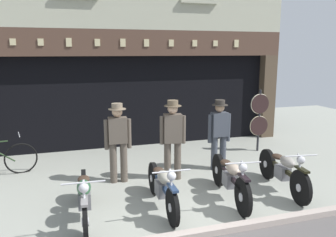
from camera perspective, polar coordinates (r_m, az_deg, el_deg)
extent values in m
cube|color=gray|center=(9.87, -5.18, -5.19)|extent=(21.03, 10.00, 0.08)
cube|color=#AB9C92|center=(5.49, 6.39, -18.62)|extent=(21.03, 0.16, 0.18)
cube|color=black|center=(11.82, -7.67, 4.11)|extent=(8.30, 4.00, 2.60)
cube|color=#4C3D2D|center=(11.42, 16.08, 3.53)|extent=(0.44, 0.36, 2.60)
cube|color=black|center=(10.10, -5.99, 3.70)|extent=(7.94, 0.03, 2.18)
cube|color=#4B3429|center=(9.59, -5.66, 12.42)|extent=(9.03, 0.24, 0.70)
cube|color=#C6B789|center=(9.32, -24.44, 11.54)|extent=(0.14, 0.03, 0.16)
cube|color=#C6B789|center=(9.26, -20.45, 11.84)|extent=(0.14, 0.03, 0.17)
cube|color=#C6B789|center=(9.26, -16.20, 12.09)|extent=(0.14, 0.03, 0.22)
cube|color=#C6B789|center=(9.30, -11.69, 12.29)|extent=(0.14, 0.03, 0.19)
cube|color=#C6B789|center=(9.40, -7.53, 12.41)|extent=(0.14, 0.03, 0.21)
cube|color=#C6B789|center=(9.53, -3.60, 12.46)|extent=(0.14, 0.03, 0.20)
cube|color=#C6B789|center=(9.72, 0.55, 12.46)|extent=(0.14, 0.03, 0.19)
cube|color=#C6B789|center=(9.96, 4.47, 12.39)|extent=(0.14, 0.03, 0.18)
cube|color=#C6B789|center=(10.22, 7.90, 12.29)|extent=(0.14, 0.03, 0.16)
cube|color=#C6B789|center=(10.52, 11.31, 12.15)|extent=(0.14, 0.03, 0.22)
cube|color=#AAAA93|center=(10.05, 5.22, 18.82)|extent=(1.10, 0.12, 0.10)
cylinder|color=black|center=(5.30, -13.60, -16.42)|extent=(0.10, 0.62, 0.61)
cylinder|color=silver|center=(5.30, -13.60, -16.42)|extent=(0.11, 0.14, 0.13)
cylinder|color=black|center=(6.56, -13.80, -10.88)|extent=(0.11, 0.62, 0.61)
cylinder|color=silver|center=(6.56, -13.80, -10.88)|extent=(0.12, 0.14, 0.13)
cube|color=gray|center=(5.87, -13.77, -12.29)|extent=(0.14, 1.27, 0.07)
cube|color=slate|center=(5.90, -13.73, -12.91)|extent=(0.22, 0.33, 0.26)
ellipsoid|color=#295335|center=(5.64, -13.84, -11.08)|extent=(0.24, 0.47, 0.20)
ellipsoid|color=#38281E|center=(6.04, -13.88, -9.79)|extent=(0.22, 0.31, 0.10)
cube|color=gray|center=(5.16, -13.77, -13.20)|extent=(0.12, 0.36, 0.04)
sphere|color=silver|center=(5.14, -13.87, -11.16)|extent=(0.15, 0.15, 0.15)
cylinder|color=silver|center=(5.11, -13.91, -10.33)|extent=(0.62, 0.06, 0.02)
cylinder|color=silver|center=(5.21, -13.75, -13.38)|extent=(0.05, 0.29, 0.60)
cylinder|color=black|center=(5.58, 0.75, -14.58)|extent=(0.09, 0.62, 0.62)
cylinder|color=silver|center=(5.58, 0.75, -14.58)|extent=(0.10, 0.14, 0.14)
cylinder|color=black|center=(6.75, -2.42, -9.89)|extent=(0.10, 0.62, 0.62)
cylinder|color=silver|center=(6.75, -2.42, -9.89)|extent=(0.11, 0.14, 0.14)
cube|color=navy|center=(6.11, -1.00, -10.98)|extent=(0.11, 1.21, 0.07)
cube|color=slate|center=(6.14, -1.00, -11.59)|extent=(0.21, 0.33, 0.26)
ellipsoid|color=gray|center=(5.89, -0.62, -9.74)|extent=(0.23, 0.47, 0.20)
ellipsoid|color=#38281E|center=(6.26, -1.56, -8.67)|extent=(0.21, 0.31, 0.10)
cube|color=navy|center=(5.44, 0.76, -11.47)|extent=(0.11, 0.36, 0.04)
sphere|color=silver|center=(5.43, 0.59, -9.56)|extent=(0.15, 0.15, 0.15)
cylinder|color=silver|center=(5.41, 0.59, -8.77)|extent=(0.62, 0.04, 0.02)
cylinder|color=silver|center=(5.49, 0.64, -11.68)|extent=(0.04, 0.28, 0.61)
cylinder|color=black|center=(6.01, 12.40, -12.67)|extent=(0.16, 0.66, 0.66)
cylinder|color=silver|center=(6.01, 12.40, -12.67)|extent=(0.12, 0.16, 0.15)
cylinder|color=black|center=(7.19, 8.41, -8.47)|extent=(0.17, 0.67, 0.66)
cylinder|color=silver|center=(7.19, 8.41, -8.47)|extent=(0.13, 0.16, 0.15)
cube|color=black|center=(6.55, 10.25, -9.41)|extent=(0.24, 1.24, 0.07)
cube|color=slate|center=(6.57, 10.23, -9.98)|extent=(0.24, 0.34, 0.26)
ellipsoid|color=tan|center=(6.34, 10.80, -8.21)|extent=(0.28, 0.49, 0.20)
ellipsoid|color=#38281E|center=(6.70, 9.61, -7.26)|extent=(0.24, 0.33, 0.10)
cube|color=black|center=(5.88, 12.54, -9.54)|extent=(0.15, 0.37, 0.04)
sphere|color=silver|center=(5.88, 12.39, -7.98)|extent=(0.15, 0.15, 0.15)
cylinder|color=silver|center=(5.85, 12.42, -7.24)|extent=(0.62, 0.11, 0.02)
cylinder|color=silver|center=(5.93, 12.37, -9.96)|extent=(0.07, 0.23, 0.62)
cylinder|color=black|center=(6.70, 21.21, -10.69)|extent=(0.16, 0.65, 0.65)
cylinder|color=silver|center=(6.70, 21.21, -10.69)|extent=(0.12, 0.15, 0.14)
cylinder|color=black|center=(7.79, 16.21, -7.28)|extent=(0.17, 0.65, 0.65)
cylinder|color=silver|center=(7.79, 16.21, -7.28)|extent=(0.13, 0.16, 0.14)
cube|color=black|center=(7.20, 18.57, -7.97)|extent=(0.23, 1.22, 0.07)
cube|color=slate|center=(7.22, 18.53, -8.49)|extent=(0.24, 0.34, 0.26)
ellipsoid|color=gray|center=(7.00, 19.29, -6.82)|extent=(0.28, 0.49, 0.20)
ellipsoid|color=#38281E|center=(7.34, 17.78, -6.06)|extent=(0.24, 0.32, 0.10)
cube|color=black|center=(6.58, 21.43, -7.90)|extent=(0.15, 0.37, 0.04)
sphere|color=silver|center=(6.58, 21.25, -6.46)|extent=(0.15, 0.15, 0.15)
cylinder|color=silver|center=(6.56, 21.30, -5.79)|extent=(0.62, 0.11, 0.02)
cylinder|color=silver|center=(6.63, 21.21, -8.24)|extent=(0.07, 0.29, 0.60)
cylinder|color=brown|center=(7.34, -7.36, -7.14)|extent=(0.15, 0.15, 0.87)
cylinder|color=brown|center=(7.32, -9.09, -7.23)|extent=(0.15, 0.15, 0.87)
cube|color=brown|center=(7.15, -8.38, -1.95)|extent=(0.39, 0.25, 0.54)
cube|color=silver|center=(7.24, -8.47, -1.24)|extent=(0.14, 0.03, 0.30)
cube|color=#47234C|center=(7.26, -8.48, -1.31)|extent=(0.05, 0.02, 0.28)
cylinder|color=brown|center=(7.19, -6.49, -2.49)|extent=(0.09, 0.09, 0.62)
cylinder|color=brown|center=(7.15, -10.24, -2.67)|extent=(0.09, 0.09, 0.62)
sphere|color=tan|center=(7.07, -8.47, 1.10)|extent=(0.21, 0.21, 0.21)
cylinder|color=#7F705B|center=(7.06, -8.48, 1.57)|extent=(0.36, 0.36, 0.01)
cylinder|color=#7F705B|center=(7.05, -8.49, 2.04)|extent=(0.22, 0.22, 0.12)
cylinder|color=brown|center=(7.43, 1.61, -6.96)|extent=(0.15, 0.15, 0.84)
cylinder|color=brown|center=(7.39, -0.08, -7.05)|extent=(0.15, 0.15, 0.84)
cube|color=brown|center=(7.22, 0.78, -1.66)|extent=(0.41, 0.27, 0.61)
cube|color=silver|center=(7.32, 0.63, -0.90)|extent=(0.14, 0.04, 0.34)
cube|color=#47234C|center=(7.33, 0.61, -0.98)|extent=(0.05, 0.02, 0.32)
cylinder|color=brown|center=(7.27, 2.61, -1.85)|extent=(0.09, 0.09, 0.60)
cylinder|color=brown|center=(7.19, -1.06, -1.99)|extent=(0.09, 0.09, 0.60)
sphere|color=beige|center=(7.14, 0.79, 1.65)|extent=(0.22, 0.22, 0.22)
cylinder|color=brown|center=(7.13, 0.79, 2.12)|extent=(0.37, 0.37, 0.01)
cylinder|color=brown|center=(7.12, 0.80, 2.60)|extent=(0.23, 0.23, 0.12)
cylinder|color=#3D424C|center=(8.17, 9.11, -5.50)|extent=(0.15, 0.15, 0.82)
cylinder|color=#3D424C|center=(8.08, 7.71, -5.65)|extent=(0.15, 0.15, 0.82)
cube|color=#3D424C|center=(7.96, 8.55, -0.98)|extent=(0.38, 0.22, 0.56)
cube|color=silver|center=(8.05, 8.21, -0.35)|extent=(0.14, 0.02, 0.31)
cube|color=maroon|center=(8.06, 8.16, -0.41)|extent=(0.05, 0.01, 0.29)
cylinder|color=#3D424C|center=(8.08, 10.03, -1.48)|extent=(0.09, 0.09, 0.65)
cylinder|color=#3D424C|center=(7.88, 6.99, -1.71)|extent=(0.09, 0.09, 0.65)
sphere|color=tan|center=(7.89, 8.63, 1.83)|extent=(0.21, 0.21, 0.21)
cylinder|color=#332D28|center=(7.88, 8.64, 2.25)|extent=(0.36, 0.36, 0.01)
cylinder|color=#332D28|center=(7.87, 8.66, 2.67)|extent=(0.22, 0.22, 0.12)
cylinder|color=#232328|center=(9.72, 14.89, -0.34)|extent=(0.06, 0.06, 1.71)
cylinder|color=black|center=(9.62, 15.09, 2.36)|extent=(0.53, 0.03, 0.53)
torus|color=beige|center=(9.63, 15.04, 2.37)|extent=(0.55, 0.04, 0.55)
cylinder|color=black|center=(9.73, 14.91, -1.18)|extent=(0.53, 0.03, 0.53)
torus|color=beige|center=(9.74, 14.86, -1.16)|extent=(0.55, 0.04, 0.55)
cube|color=beige|center=(9.74, -13.10, 5.19)|extent=(0.81, 0.02, 1.03)
cube|color=#232328|center=(9.70, -13.21, 7.61)|extent=(0.81, 0.01, 0.20)
cube|color=silver|center=(9.72, -19.19, 4.73)|extent=(0.84, 0.02, 1.00)
cube|color=#511E19|center=(9.68, -19.35, 7.08)|extent=(0.84, 0.01, 0.20)
torus|color=black|center=(8.49, -23.28, -6.13)|extent=(0.71, 0.15, 0.72)
cylinder|color=#23381E|center=(8.44, -26.22, -5.22)|extent=(0.60, 0.13, 0.47)
cylinder|color=silver|center=(8.35, -23.58, -2.46)|extent=(0.10, 0.50, 0.02)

